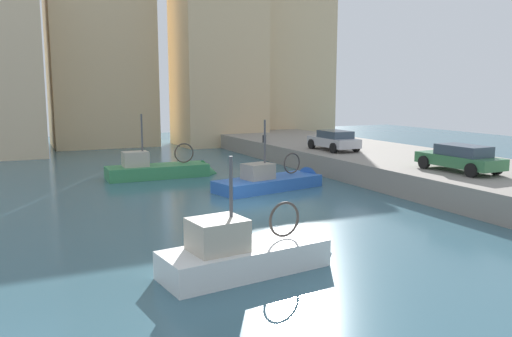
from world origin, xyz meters
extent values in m
plane|color=#386070|center=(0.00, 0.00, 0.00)|extent=(80.00, 80.00, 0.00)
cube|color=gray|center=(11.50, 0.00, 0.60)|extent=(9.00, 56.00, 1.20)
cube|color=white|center=(-3.70, -7.31, 0.00)|extent=(4.95, 2.29, 1.56)
cone|color=white|center=(-0.98, -6.98, 0.00)|extent=(1.08, 1.65, 1.55)
cube|color=#9E7A51|center=(-3.70, -7.31, 0.70)|extent=(4.74, 2.13, 0.08)
cube|color=#B7AD99|center=(-4.56, -7.42, 1.20)|extent=(1.57, 1.40, 0.92)
cylinder|color=#4C4C51|center=(-4.13, -7.37, 2.01)|extent=(0.10, 0.10, 2.63)
torus|color=#3F3833|center=(-2.37, -7.15, 1.34)|extent=(1.07, 0.21, 1.07)
sphere|color=white|center=(-5.24, -6.54, 0.23)|extent=(0.32, 0.32, 0.32)
cube|color=#388951|center=(-1.89, 9.29, 0.00)|extent=(5.80, 1.96, 1.45)
cone|color=#388951|center=(1.35, 9.26, 0.00)|extent=(0.92, 1.72, 1.72)
cube|color=#896B4C|center=(-1.89, 9.29, 0.65)|extent=(5.57, 1.81, 0.08)
cube|color=#B7AD99|center=(-3.15, 9.30, 1.14)|extent=(1.40, 1.07, 0.89)
cylinder|color=#4C4C51|center=(-2.73, 9.29, 2.18)|extent=(0.10, 0.10, 3.05)
torus|color=#3F3833|center=(-0.27, 9.27, 1.35)|extent=(1.18, 0.09, 1.18)
sphere|color=white|center=(-3.62, 10.35, 0.22)|extent=(0.32, 0.32, 0.32)
cube|color=#2D60B7|center=(2.33, 3.30, 0.00)|extent=(6.02, 3.16, 1.21)
cone|color=#2D60B7|center=(5.47, 3.97, 0.00)|extent=(1.26, 1.96, 1.82)
cube|color=#896B4C|center=(2.33, 3.30, 0.55)|extent=(5.77, 2.95, 0.08)
cube|color=gray|center=(1.69, 3.17, 0.99)|extent=(1.63, 1.39, 0.81)
cylinder|color=#4C4C51|center=(2.11, 3.26, 2.06)|extent=(0.10, 0.10, 3.03)
torus|color=#3F3833|center=(3.90, 3.63, 1.22)|extent=(1.12, 0.31, 1.13)
sphere|color=white|center=(0.41, 4.03, 0.18)|extent=(0.32, 0.32, 0.32)
cube|color=#387547|center=(9.80, -2.11, 1.73)|extent=(1.70, 4.28, 0.53)
cube|color=#384756|center=(9.81, -2.32, 2.24)|extent=(1.46, 2.41, 0.50)
cylinder|color=black|center=(8.97, -0.69, 1.52)|extent=(0.23, 0.64, 0.64)
cylinder|color=black|center=(10.57, -0.65, 1.52)|extent=(0.23, 0.64, 0.64)
cylinder|color=black|center=(9.03, -3.57, 1.52)|extent=(0.23, 0.64, 0.64)
cylinder|color=black|center=(10.64, -3.54, 1.52)|extent=(0.23, 0.64, 0.64)
cube|color=#B7B7BC|center=(9.23, 7.74, 1.75)|extent=(1.70, 3.87, 0.56)
cube|color=#384756|center=(9.23, 7.55, 2.25)|extent=(1.48, 2.17, 0.45)
cylinder|color=black|center=(8.41, 9.06, 1.52)|extent=(0.23, 0.64, 0.64)
cylinder|color=black|center=(10.07, 9.05, 1.52)|extent=(0.23, 0.64, 0.64)
cylinder|color=black|center=(8.38, 6.44, 1.52)|extent=(0.23, 0.64, 0.64)
cylinder|color=black|center=(10.05, 6.42, 1.52)|extent=(0.23, 0.64, 0.64)
cylinder|color=#2D2D33|center=(7.35, 14.00, 1.48)|extent=(0.28, 0.28, 0.55)
cube|color=#D1B284|center=(8.01, 25.02, 7.12)|extent=(7.55, 6.26, 14.24)
cube|color=#D1B284|center=(-1.82, 28.97, 11.17)|extent=(8.82, 7.30, 22.34)
cube|color=#D1B284|center=(16.40, 28.78, 7.27)|extent=(8.40, 8.52, 14.54)
camera|label=1|loc=(-9.38, -20.11, 5.11)|focal=36.36mm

